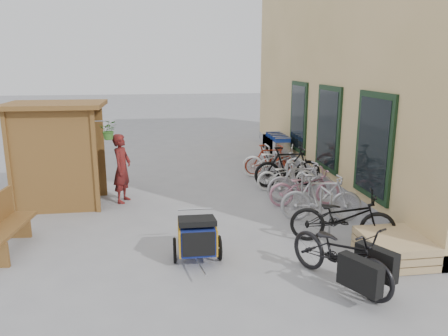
{
  "coord_description": "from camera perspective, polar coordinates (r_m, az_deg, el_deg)",
  "views": [
    {
      "loc": [
        -0.87,
        -7.78,
        3.27
      ],
      "look_at": [
        0.5,
        1.5,
        1.0
      ],
      "focal_mm": 35.0,
      "sensor_mm": 36.0,
      "label": 1
    }
  ],
  "objects": [
    {
      "name": "bike_3",
      "position": [
        10.65,
        9.98,
        -1.71
      ],
      "size": [
        1.65,
        0.47,
        0.99
      ],
      "primitive_type": "imported",
      "rotation": [
        0.0,
        0.0,
        1.57
      ],
      "color": "#AEAEB2",
      "rests_on": "ground"
    },
    {
      "name": "child_trailer",
      "position": [
        7.42,
        -3.53,
        -8.76
      ],
      "size": [
        0.82,
        1.38,
        0.81
      ],
      "rotation": [
        0.0,
        0.0,
        -0.02
      ],
      "color": "navy",
      "rests_on": "ground"
    },
    {
      "name": "bike_1",
      "position": [
        9.39,
        12.58,
        -3.81
      ],
      "size": [
        1.76,
        0.79,
        1.02
      ],
      "primitive_type": "imported",
      "rotation": [
        0.0,
        0.0,
        1.38
      ],
      "color": "#AEAEB2",
      "rests_on": "ground"
    },
    {
      "name": "ground",
      "position": [
        8.49,
        -1.89,
        -9.07
      ],
      "size": [
        80.0,
        80.0,
        0.0
      ],
      "primitive_type": "plane",
      "color": "gray"
    },
    {
      "name": "kiosk",
      "position": [
        10.67,
        -21.35,
        3.4
      ],
      "size": [
        2.49,
        1.65,
        2.4
      ],
      "color": "brown",
      "rests_on": "ground"
    },
    {
      "name": "building",
      "position": [
        14.32,
        23.23,
        13.43
      ],
      "size": [
        6.07,
        13.0,
        7.0
      ],
      "color": "#DBB77E",
      "rests_on": "ground"
    },
    {
      "name": "bench",
      "position": [
        8.64,
        -27.07,
        -6.56
      ],
      "size": [
        0.64,
        1.63,
        1.01
      ],
      "rotation": [
        0.0,
        0.0,
        -0.1
      ],
      "color": "brown",
      "rests_on": "ground"
    },
    {
      "name": "pallet_stack",
      "position": [
        8.06,
        21.36,
        -9.68
      ],
      "size": [
        1.0,
        1.2,
        0.4
      ],
      "color": "tan",
      "rests_on": "ground"
    },
    {
      "name": "cargo_bike",
      "position": [
        6.85,
        15.21,
        -10.82
      ],
      "size": [
        1.45,
        1.98,
        0.99
      ],
      "rotation": [
        0.0,
        0.0,
        0.48
      ],
      "color": "black",
      "rests_on": "ground"
    },
    {
      "name": "bike_7",
      "position": [
        13.02,
        5.96,
        1.09
      ],
      "size": [
        1.58,
        0.54,
        0.93
      ],
      "primitive_type": "imported",
      "rotation": [
        0.0,
        0.0,
        1.64
      ],
      "color": "maroon",
      "rests_on": "ground"
    },
    {
      "name": "bike_rack",
      "position": [
        11.01,
        8.62,
        -1.04
      ],
      "size": [
        0.05,
        5.35,
        0.86
      ],
      "color": "#A5A8AD",
      "rests_on": "ground"
    },
    {
      "name": "bike_6",
      "position": [
        12.71,
        6.6,
        0.86
      ],
      "size": [
        1.97,
        1.23,
        0.98
      ],
      "primitive_type": "imported",
      "rotation": [
        0.0,
        0.0,
        1.23
      ],
      "color": "white",
      "rests_on": "ground"
    },
    {
      "name": "bike_5",
      "position": [
        11.83,
        8.33,
        0.17
      ],
      "size": [
        1.84,
        0.54,
        1.1
      ],
      "primitive_type": "imported",
      "rotation": [
        0.0,
        0.0,
        1.58
      ],
      "color": "black",
      "rests_on": "ground"
    },
    {
      "name": "person_kiosk",
      "position": [
        10.65,
        -13.17,
        -0.05
      ],
      "size": [
        0.57,
        0.7,
        1.65
      ],
      "primitive_type": "imported",
      "rotation": [
        0.0,
        0.0,
        1.24
      ],
      "color": "maroon",
      "rests_on": "ground"
    },
    {
      "name": "bike_4",
      "position": [
        11.54,
        8.11,
        -0.91
      ],
      "size": [
        1.56,
        0.58,
        0.81
      ],
      "primitive_type": "imported",
      "rotation": [
        0.0,
        0.0,
        1.55
      ],
      "color": "white",
      "rests_on": "ground"
    },
    {
      "name": "bike_2",
      "position": [
        10.35,
        10.5,
        -2.48
      ],
      "size": [
        1.7,
        0.62,
        0.89
      ],
      "primitive_type": "imported",
      "rotation": [
        0.0,
        0.0,
        1.55
      ],
      "color": "#B9788D",
      "rests_on": "ground"
    },
    {
      "name": "shopping_carts",
      "position": [
        15.09,
        6.62,
        3.13
      ],
      "size": [
        0.53,
        2.1,
        0.95
      ],
      "color": "silver",
      "rests_on": "ground"
    },
    {
      "name": "bike_0",
      "position": [
        8.36,
        15.22,
        -6.23
      ],
      "size": [
        2.02,
        1.24,
        1.0
      ],
      "primitive_type": "imported",
      "rotation": [
        0.0,
        0.0,
        1.25
      ],
      "color": "black",
      "rests_on": "ground"
    }
  ]
}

